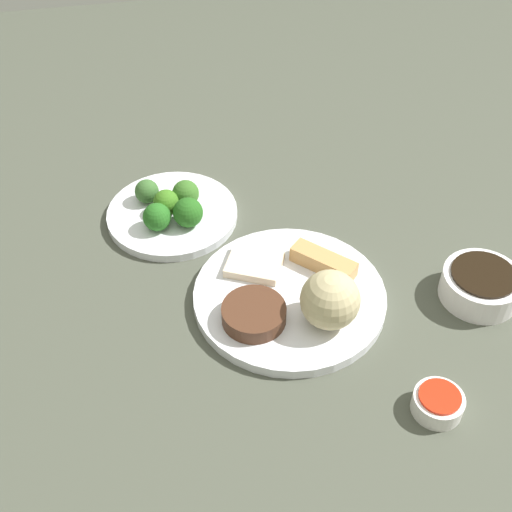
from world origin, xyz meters
The scene contains 16 objects.
tabletop centered at (0.00, 0.00, 0.01)m, with size 2.20×2.20×0.02m, color #45493D.
main_plate centered at (0.03, -0.03, 0.03)m, with size 0.27×0.27×0.02m, color white.
rice_scoop centered at (-0.01, 0.03, 0.08)m, with size 0.08×0.08×0.08m, color tan.
spring_roll centered at (-0.03, -0.07, 0.05)m, with size 0.10×0.03×0.02m, color tan.
crab_rangoon_wonton centered at (0.07, -0.09, 0.04)m, with size 0.08×0.06×0.01m, color beige.
stir_fry_heap centered at (0.09, 0.01, 0.05)m, with size 0.09×0.09×0.02m, color #4C2C1C.
broccoli_plate centered at (0.17, -0.24, 0.03)m, with size 0.21×0.21×0.01m, color white.
broccoli_floret_0 centered at (0.15, -0.26, 0.06)m, with size 0.04×0.04×0.04m, color #356723.
broccoli_floret_1 centered at (0.21, -0.28, 0.05)m, with size 0.04×0.04×0.04m, color #37612B.
broccoli_floret_2 centered at (0.18, -0.24, 0.05)m, with size 0.04×0.04×0.04m, color #3B741D.
broccoli_floret_3 centered at (0.20, -0.21, 0.06)m, with size 0.04×0.04×0.04m, color #24621D.
broccoli_floret_6 centered at (0.15, -0.21, 0.06)m, with size 0.05×0.05×0.05m, color #235C1A.
soy_sauce_bowl centered at (-0.23, 0.01, 0.04)m, with size 0.11×0.11×0.04m, color white.
soy_sauce_bowl_liquid centered at (-0.23, 0.01, 0.06)m, with size 0.09×0.09×0.00m, color black.
sauce_ramekin_sweet_and_sour centered at (-0.10, 0.18, 0.03)m, with size 0.06×0.06×0.03m, color white.
sauce_ramekin_sweet_and_sour_liquid centered at (-0.10, 0.18, 0.05)m, with size 0.05×0.05×0.00m, color red.
Camera 1 is at (0.20, 0.59, 0.72)m, focal length 46.82 mm.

